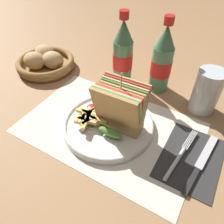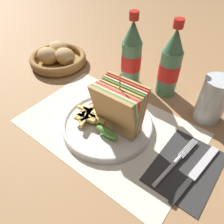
{
  "view_description": "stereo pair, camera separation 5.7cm",
  "coord_description": "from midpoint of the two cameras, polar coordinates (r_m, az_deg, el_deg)",
  "views": [
    {
      "loc": [
        0.23,
        -0.35,
        0.43
      ],
      "look_at": [
        0.02,
        0.01,
        0.04
      ],
      "focal_mm": 35.0,
      "sensor_mm": 36.0,
      "label": 1
    },
    {
      "loc": [
        0.28,
        -0.32,
        0.43
      ],
      "look_at": [
        0.02,
        0.01,
        0.04
      ],
      "focal_mm": 35.0,
      "sensor_mm": 36.0,
      "label": 2
    }
  ],
  "objects": [
    {
      "name": "ground_plane",
      "position": [
        0.61,
        0.78,
        -2.47
      ],
      "size": [
        4.0,
        4.0,
        0.0
      ],
      "primitive_type": "plane",
      "color": "#9E754C"
    },
    {
      "name": "placemat",
      "position": [
        0.59,
        2.0,
        -4.13
      ],
      "size": [
        0.46,
        0.3,
        0.0
      ],
      "color": "silver",
      "rests_on": "ground_plane"
    },
    {
      "name": "plate_main",
      "position": [
        0.58,
        1.6,
        -3.32
      ],
      "size": [
        0.24,
        0.24,
        0.02
      ],
      "color": "white",
      "rests_on": "ground_plane"
    },
    {
      "name": "club_sandwich",
      "position": [
        0.53,
        4.78,
        0.78
      ],
      "size": [
        0.12,
        0.1,
        0.16
      ],
      "color": "tan",
      "rests_on": "plate_main"
    },
    {
      "name": "fries_pile",
      "position": [
        0.58,
        -3.28,
        -0.81
      ],
      "size": [
        0.09,
        0.11,
        0.02
      ],
      "color": "#E5C166",
      "rests_on": "plate_main"
    },
    {
      "name": "ketchup_blob",
      "position": [
        0.61,
        -1.89,
        1.38
      ],
      "size": [
        0.04,
        0.03,
        0.01
      ],
      "color": "maroon",
      "rests_on": "plate_main"
    },
    {
      "name": "napkin",
      "position": [
        0.55,
        21.53,
        -13.67
      ],
      "size": [
        0.13,
        0.19,
        0.0
      ],
      "color": "#2D2D2D",
      "rests_on": "ground_plane"
    },
    {
      "name": "fork",
      "position": [
        0.53,
        18.52,
        -13.33
      ],
      "size": [
        0.03,
        0.17,
        0.01
      ],
      "rotation": [
        0.0,
        0.0,
        -0.12
      ],
      "color": "silver",
      "rests_on": "napkin"
    },
    {
      "name": "knife",
      "position": [
        0.54,
        23.8,
        -14.69
      ],
      "size": [
        0.04,
        0.19,
        0.0
      ],
      "rotation": [
        0.0,
        0.0,
        -0.12
      ],
      "color": "black",
      "rests_on": "napkin"
    },
    {
      "name": "coke_bottle_near",
      "position": [
        0.7,
        7.52,
        14.3
      ],
      "size": [
        0.06,
        0.06,
        0.23
      ],
      "color": "#4C7F5B",
      "rests_on": "ground_plane"
    },
    {
      "name": "coke_bottle_far",
      "position": [
        0.68,
        17.37,
        11.53
      ],
      "size": [
        0.06,
        0.06,
        0.23
      ],
      "color": "#4C7F5B",
      "rests_on": "ground_plane"
    },
    {
      "name": "glass_near",
      "position": [
        0.64,
        27.2,
        2.68
      ],
      "size": [
        0.07,
        0.07,
        0.13
      ],
      "color": "silver",
      "rests_on": "ground_plane"
    },
    {
      "name": "bread_basket",
      "position": [
        0.85,
        -12.03,
        13.67
      ],
      "size": [
        0.21,
        0.21,
        0.07
      ],
      "color": "olive",
      "rests_on": "ground_plane"
    }
  ]
}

